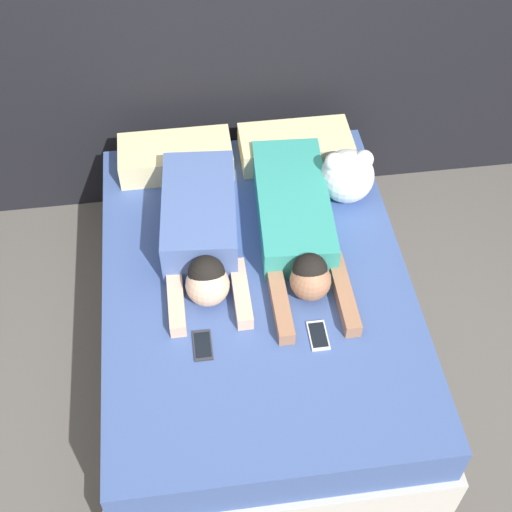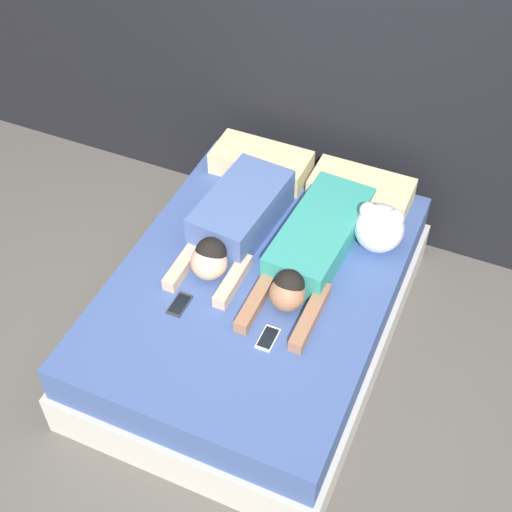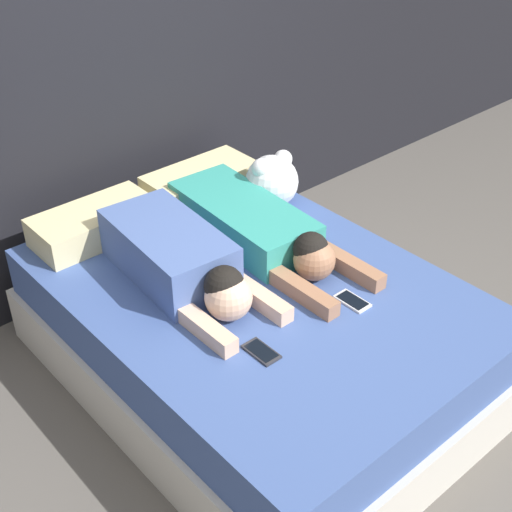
{
  "view_description": "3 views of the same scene",
  "coord_description": "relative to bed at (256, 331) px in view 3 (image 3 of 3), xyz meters",
  "views": [
    {
      "loc": [
        -0.27,
        -2.05,
        3.07
      ],
      "look_at": [
        0.0,
        0.0,
        0.67
      ],
      "focal_mm": 50.0,
      "sensor_mm": 36.0,
      "label": 1
    },
    {
      "loc": [
        1.02,
        -2.32,
        3.33
      ],
      "look_at": [
        0.0,
        0.0,
        0.67
      ],
      "focal_mm": 50.0,
      "sensor_mm": 36.0,
      "label": 2
    },
    {
      "loc": [
        -1.64,
        -1.88,
        2.35
      ],
      "look_at": [
        0.0,
        0.0,
        0.67
      ],
      "focal_mm": 50.0,
      "sensor_mm": 36.0,
      "label": 3
    }
  ],
  "objects": [
    {
      "name": "wall_back",
      "position": [
        0.0,
        1.15,
        1.05
      ],
      "size": [
        12.0,
        0.06,
        2.6
      ],
      "color": "black",
      "rests_on": "ground_plane"
    },
    {
      "name": "cell_phone_left",
      "position": [
        -0.28,
        -0.34,
        0.27
      ],
      "size": [
        0.08,
        0.15,
        0.01
      ],
      "color": "#2D2D33",
      "rests_on": "bed"
    },
    {
      "name": "cell_phone_right",
      "position": [
        0.22,
        -0.36,
        0.27
      ],
      "size": [
        0.08,
        0.15,
        0.01
      ],
      "color": "silver",
      "rests_on": "bed"
    },
    {
      "name": "pillow_head_left",
      "position": [
        -0.32,
        0.8,
        0.34
      ],
      "size": [
        0.58,
        0.29,
        0.14
      ],
      "color": "beige",
      "rests_on": "bed"
    },
    {
      "name": "ground_plane",
      "position": [
        0.0,
        0.0,
        -0.25
      ],
      "size": [
        12.0,
        12.0,
        0.0
      ],
      "primitive_type": "plane",
      "color": "#5B5651"
    },
    {
      "name": "plush_toy",
      "position": [
        0.52,
        0.47,
        0.41
      ],
      "size": [
        0.27,
        0.27,
        0.28
      ],
      "color": "white",
      "rests_on": "bed"
    },
    {
      "name": "person_left",
      "position": [
        -0.23,
        0.22,
        0.37
      ],
      "size": [
        0.39,
        0.94,
        0.23
      ],
      "color": "#4C66A5",
      "rests_on": "bed"
    },
    {
      "name": "bed",
      "position": [
        0.0,
        0.0,
        0.0
      ],
      "size": [
        1.47,
        2.01,
        0.52
      ],
      "color": "beige",
      "rests_on": "ground_plane"
    },
    {
      "name": "pillow_head_right",
      "position": [
        0.32,
        0.8,
        0.34
      ],
      "size": [
        0.58,
        0.29,
        0.14
      ],
      "color": "beige",
      "rests_on": "bed"
    },
    {
      "name": "person_right",
      "position": [
        0.23,
        0.23,
        0.35
      ],
      "size": [
        0.38,
        1.14,
        0.21
      ],
      "color": "teal",
      "rests_on": "bed"
    }
  ]
}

